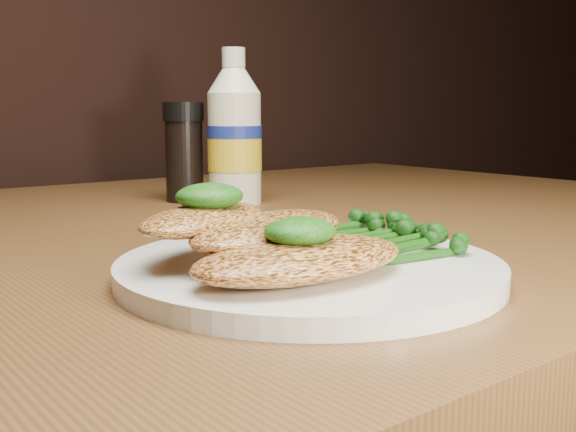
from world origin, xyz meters
TOP-DOWN VIEW (x-y plane):
  - plate at (-0.09, 0.82)m, footprint 0.24×0.24m
  - chicken_front at (-0.13, 0.79)m, footprint 0.14×0.08m
  - chicken_mid at (-0.11, 0.83)m, footprint 0.15×0.11m
  - chicken_back at (-0.14, 0.86)m, footprint 0.13×0.10m
  - pesto_front at (-0.13, 0.79)m, footprint 0.04×0.04m
  - pesto_back at (-0.14, 0.86)m, footprint 0.05×0.04m
  - broccolini_bundle at (-0.04, 0.82)m, footprint 0.14×0.13m
  - mayo_bottle at (0.06, 1.14)m, footprint 0.07×0.07m
  - pepper_grinder at (0.03, 1.19)m, footprint 0.05×0.05m

SIDE VIEW (x-z plane):
  - plate at x=-0.09m, z-range 0.75..0.76m
  - broccolini_bundle at x=-0.04m, z-range 0.76..0.78m
  - chicken_front at x=-0.13m, z-range 0.76..0.78m
  - chicken_mid at x=-0.11m, z-range 0.77..0.79m
  - chicken_back at x=-0.14m, z-range 0.78..0.80m
  - pesto_front at x=-0.13m, z-range 0.78..0.80m
  - pesto_back at x=-0.14m, z-range 0.79..0.81m
  - pepper_grinder at x=0.03m, z-range 0.75..0.86m
  - mayo_bottle at x=0.06m, z-range 0.75..0.92m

